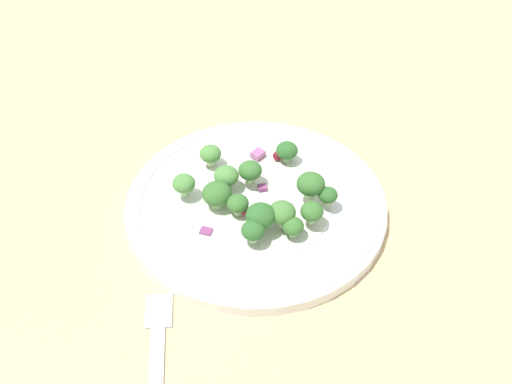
{
  "coord_description": "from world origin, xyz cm",
  "views": [
    {
      "loc": [
        -47.65,
        19.26,
        50.85
      ],
      "look_at": [
        -0.64,
        2.47,
        2.7
      ],
      "focal_mm": 48.88,
      "sensor_mm": 36.0,
      "label": 1
    }
  ],
  "objects": [
    {
      "name": "broccoli_floret_2",
      "position": [
        -5.88,
        4.62,
        3.13
      ],
      "size": [
        2.28,
        2.28,
        2.31
      ],
      "color": "#8EB77A",
      "rests_on": "plate"
    },
    {
      "name": "broccoli_floret_13",
      "position": [
        2.38,
        9.05,
        3.22
      ],
      "size": [
        2.32,
        2.32,
        2.35
      ],
      "color": "#8EB77A",
      "rests_on": "plate"
    },
    {
      "name": "cranberry_1",
      "position": [
        -2.29,
        4.2,
        2.12
      ],
      "size": [
        0.89,
        0.89,
        0.89
      ],
      "primitive_type": "sphere",
      "color": "maroon",
      "rests_on": "plate"
    },
    {
      "name": "broccoli_floret_0",
      "position": [
        -3.83,
        -3.91,
        3.08
      ],
      "size": [
        1.95,
        1.95,
        1.98
      ],
      "color": "#8EB77A",
      "rests_on": "plate"
    },
    {
      "name": "fork",
      "position": [
        -15.7,
        16.59,
        0.25
      ],
      "size": [
        18.39,
        6.77,
        0.5
      ],
      "color": "silver",
      "rests_on": "ground_plane"
    },
    {
      "name": "cranberry_0",
      "position": [
        -4.32,
        -2.05,
        1.92
      ],
      "size": [
        0.88,
        0.88,
        0.88
      ],
      "primitive_type": "sphere",
      "color": "maroon",
      "rests_on": "plate"
    },
    {
      "name": "plate",
      "position": [
        -0.64,
        2.47,
        0.86
      ],
      "size": [
        26.47,
        26.47,
        1.7
      ],
      "color": "white",
      "rests_on": "ground_plane"
    },
    {
      "name": "broccoli_floret_9",
      "position": [
        -5.59,
        -1.44,
        3.29
      ],
      "size": [
        2.25,
        2.25,
        2.28
      ],
      "color": "#8EB77A",
      "rests_on": "plate"
    },
    {
      "name": "cranberry_2",
      "position": [
        4.57,
        -1.82,
        1.97
      ],
      "size": [
        0.99,
        0.99,
        0.99
      ],
      "primitive_type": "sphere",
      "color": "maroon",
      "rests_on": "plate"
    },
    {
      "name": "broccoli_floret_12",
      "position": [
        -4.81,
        1.33,
        3.35
      ],
      "size": [
        2.68,
        2.68,
        2.71
      ],
      "color": "#ADD18E",
      "rests_on": "plate"
    },
    {
      "name": "broccoli_floret_4",
      "position": [
        -2.47,
        -2.62,
        3.73
      ],
      "size": [
        2.85,
        2.85,
        2.89
      ],
      "color": "#ADD18E",
      "rests_on": "plate"
    },
    {
      "name": "broccoli_floret_10",
      "position": [
        4.01,
        -2.67,
        2.84
      ],
      "size": [
        2.34,
        2.34,
        2.37
      ],
      "color": "#8EB77A",
      "rests_on": "plate"
    },
    {
      "name": "broccoli_floret_11",
      "position": [
        -1.76,
        4.76,
        2.86
      ],
      "size": [
        2.18,
        2.18,
        2.21
      ],
      "color": "#ADD18E",
      "rests_on": "plate"
    },
    {
      "name": "broccoli_floret_1",
      "position": [
        1.87,
        2.21,
        3.31
      ],
      "size": [
        2.42,
        2.42,
        2.45
      ],
      "color": "#9EC684",
      "rests_on": "plate"
    },
    {
      "name": "onion_bit_2",
      "position": [
        -2.99,
        8.43,
        1.45
      ],
      "size": [
        1.45,
        1.48,
        0.35
      ],
      "primitive_type": "cube",
      "rotation": [
        0.0,
        0.0,
        2.47
      ],
      "color": "#843D75",
      "rests_on": "plate"
    },
    {
      "name": "ground_plane",
      "position": [
        0.0,
        0.0,
        -1.0
      ],
      "size": [
        180.0,
        180.0,
        2.0
      ],
      "primitive_type": "cube",
      "color": "tan"
    },
    {
      "name": "dressing_pool",
      "position": [
        -0.64,
        2.47,
        1.3
      ],
      "size": [
        15.35,
        15.35,
        0.2
      ],
      "primitive_type": "cylinder",
      "color": "white",
      "rests_on": "plate"
    },
    {
      "name": "broccoli_floret_3",
      "position": [
        -4.72,
        3.45,
        3.54
      ],
      "size": [
        2.89,
        2.89,
        2.92
      ],
      "color": "#8EB77A",
      "rests_on": "plate"
    },
    {
      "name": "cranberry_4",
      "position": [
        -0.46,
        -3.56,
        1.75
      ],
      "size": [
        0.95,
        0.95,
        0.95
      ],
      "primitive_type": "sphere",
      "color": "#4C0A14",
      "rests_on": "plate"
    },
    {
      "name": "broccoli_floret_7",
      "position": [
        2.09,
        4.68,
        3.13
      ],
      "size": [
        2.53,
        2.53,
        2.56
      ],
      "color": "#9EC684",
      "rests_on": "plate"
    },
    {
      "name": "onion_bit_1",
      "position": [
        5.66,
        -0.27,
        1.87
      ],
      "size": [
        1.64,
        1.71,
        0.6
      ],
      "primitive_type": "cube",
      "rotation": [
        0.0,
        0.0,
        2.09
      ],
      "color": "#A35B93",
      "rests_on": "plate"
    },
    {
      "name": "onion_bit_0",
      "position": [
        0.73,
        1.29,
        1.68
      ],
      "size": [
        0.91,
        1.0,
        0.43
      ],
      "primitive_type": "cube",
      "rotation": [
        0.0,
        0.0,
        3.04
      ],
      "color": "#843D75",
      "rests_on": "plate"
    },
    {
      "name": "broccoli_floret_8",
      "position": [
        -6.36,
        0.79,
        2.79
      ],
      "size": [
        2.06,
        2.06,
        2.09
      ],
      "color": "#8EB77A",
      "rests_on": "plate"
    },
    {
      "name": "cranberry_3",
      "position": [
        -3.0,
        2.38,
        2.13
      ],
      "size": [
        0.98,
        0.98,
        0.98
      ],
      "primitive_type": "sphere",
      "color": "maroon",
      "rests_on": "plate"
    },
    {
      "name": "broccoli_floret_6",
      "position": [
        0.06,
        6.34,
        3.07
      ],
      "size": [
        2.94,
        2.94,
        2.98
      ],
      "color": "#ADD18E",
      "rests_on": "plate"
    },
    {
      "name": "broccoli_floret_5",
      "position": [
        6.09,
        5.16,
        2.97
      ],
      "size": [
        2.3,
        2.3,
        2.32
      ],
      "color": "#ADD18E",
      "rests_on": "plate"
    }
  ]
}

